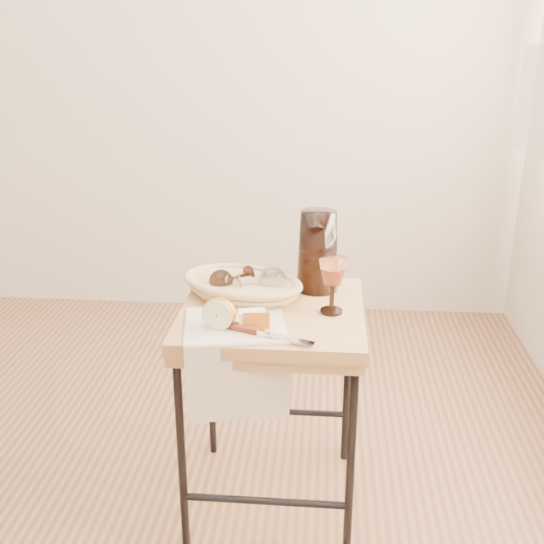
# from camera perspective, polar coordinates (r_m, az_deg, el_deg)

# --- Properties ---
(floor) EXTENTS (3.60, 3.60, 0.00)m
(floor) POSITION_cam_1_polar(r_m,az_deg,el_deg) (2.28, -18.61, -20.32)
(floor) COLOR #56341C
(floor) RESTS_ON ground
(wall_back) EXTENTS (3.60, 0.00, 2.70)m
(wall_back) POSITION_cam_1_polar(r_m,az_deg,el_deg) (3.47, -9.33, 18.39)
(wall_back) COLOR beige
(wall_back) RESTS_ON ground
(side_table) EXTENTS (0.54, 0.54, 0.68)m
(side_table) POSITION_cam_1_polar(r_m,az_deg,el_deg) (2.09, 0.05, -11.72)
(side_table) COLOR olive
(side_table) RESTS_ON floor
(tea_towel) EXTENTS (0.31, 0.29, 0.01)m
(tea_towel) POSITION_cam_1_polar(r_m,az_deg,el_deg) (1.82, -3.20, -4.57)
(tea_towel) COLOR silver
(tea_towel) RESTS_ON side_table
(bread_basket) EXTENTS (0.41, 0.35, 0.06)m
(bread_basket) POSITION_cam_1_polar(r_m,az_deg,el_deg) (2.01, -2.57, -1.31)
(bread_basket) COLOR tan
(bread_basket) RESTS_ON side_table
(goblet_lying_a) EXTENTS (0.14, 0.14, 0.08)m
(goblet_lying_a) POSITION_cam_1_polar(r_m,az_deg,el_deg) (2.02, -3.38, -0.56)
(goblet_lying_a) COLOR #351D13
(goblet_lying_a) RESTS_ON bread_basket
(goblet_lying_b) EXTENTS (0.16, 0.13, 0.08)m
(goblet_lying_b) POSITION_cam_1_polar(r_m,az_deg,el_deg) (1.98, -1.20, -0.86)
(goblet_lying_b) COLOR white
(goblet_lying_b) RESTS_ON bread_basket
(pitcher) EXTENTS (0.21, 0.28, 0.29)m
(pitcher) POSITION_cam_1_polar(r_m,az_deg,el_deg) (2.03, 3.99, 1.83)
(pitcher) COLOR black
(pitcher) RESTS_ON side_table
(wine_goblet) EXTENTS (0.10, 0.10, 0.17)m
(wine_goblet) POSITION_cam_1_polar(r_m,az_deg,el_deg) (1.88, 5.23, -1.15)
(wine_goblet) COLOR white
(wine_goblet) RESTS_ON side_table
(apple_half) EXTENTS (0.10, 0.07, 0.09)m
(apple_half) POSITION_cam_1_polar(r_m,az_deg,el_deg) (1.79, -4.53, -3.50)
(apple_half) COLOR red
(apple_half) RESTS_ON tea_towel
(apple_wedge) EXTENTS (0.08, 0.05, 0.05)m
(apple_wedge) POSITION_cam_1_polar(r_m,az_deg,el_deg) (1.79, -1.72, -4.08)
(apple_wedge) COLOR #F7ECB5
(apple_wedge) RESTS_ON tea_towel
(table_knife) EXTENTS (0.24, 0.12, 0.02)m
(table_knife) POSITION_cam_1_polar(r_m,az_deg,el_deg) (1.75, -0.57, -5.23)
(table_knife) COLOR silver
(table_knife) RESTS_ON tea_towel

